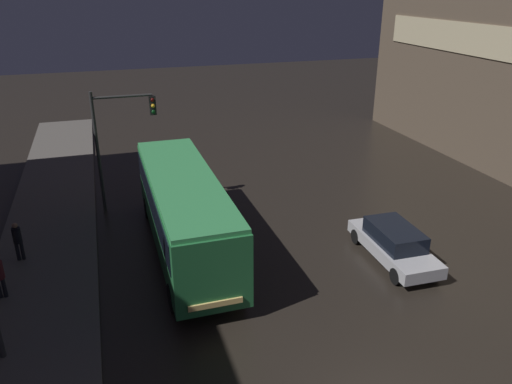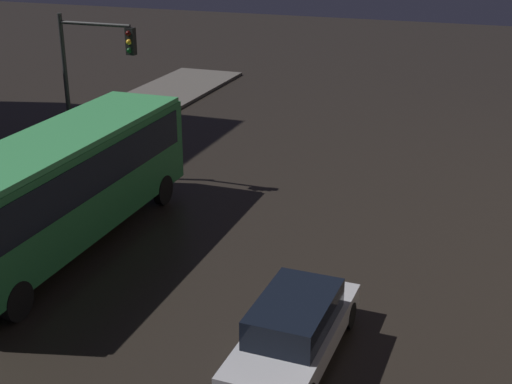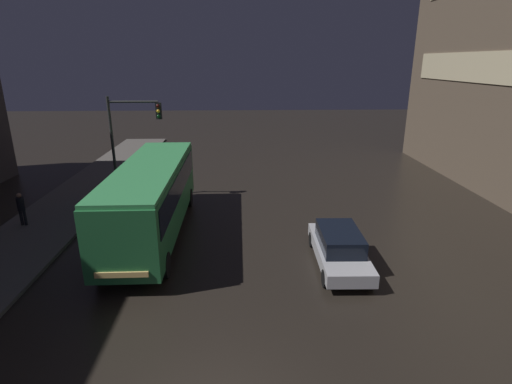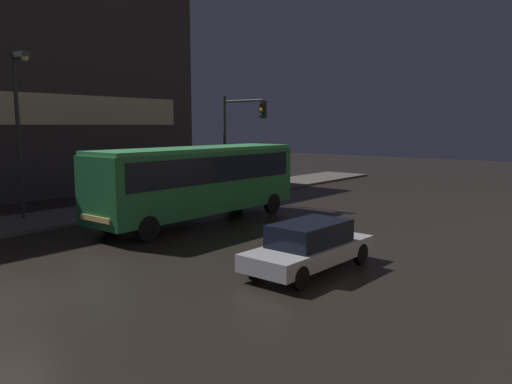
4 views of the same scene
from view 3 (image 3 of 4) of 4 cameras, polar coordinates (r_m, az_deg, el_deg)
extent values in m
cube|color=#56514C|center=(21.01, -29.64, -5.76)|extent=(4.00, 48.00, 0.15)
cube|color=#236B38|center=(18.71, -14.66, -0.70)|extent=(2.61, 10.57, 2.67)
cube|color=black|center=(18.54, -14.81, 1.01)|extent=(2.67, 9.73, 1.10)
cube|color=#399252|center=(18.32, -15.01, 3.49)|extent=(2.56, 10.36, 0.16)
cube|color=#F4CC72|center=(14.37, -18.64, -11.11)|extent=(1.80, 0.11, 0.20)
cylinder|color=black|center=(15.52, -12.81, -10.16)|extent=(0.25, 1.00, 1.00)
cylinder|color=black|center=(16.12, -21.23, -9.90)|extent=(0.25, 1.00, 1.00)
cylinder|color=black|center=(22.57, -9.49, -0.80)|extent=(0.25, 1.00, 1.00)
cylinder|color=black|center=(22.99, -15.35, -0.86)|extent=(0.25, 1.00, 1.00)
cube|color=#B7B7BC|center=(16.35, 11.74, -8.35)|extent=(1.90, 4.74, 0.50)
cube|color=black|center=(16.10, 11.87, -6.49)|extent=(1.58, 2.62, 0.67)
cylinder|color=black|center=(15.26, 16.03, -11.74)|extent=(0.22, 0.64, 0.64)
cylinder|color=black|center=(14.89, 9.89, -12.07)|extent=(0.22, 0.64, 0.64)
cylinder|color=black|center=(18.08, 13.14, -6.59)|extent=(0.22, 0.64, 0.64)
cylinder|color=black|center=(17.76, 8.01, -6.73)|extent=(0.22, 0.64, 0.64)
cylinder|color=black|center=(22.47, -30.52, -3.17)|extent=(0.14, 0.14, 0.77)
cylinder|color=black|center=(22.39, -30.11, -3.17)|extent=(0.14, 0.14, 0.77)
cylinder|color=black|center=(22.21, -30.60, -1.46)|extent=(0.45, 0.45, 0.65)
sphere|color=#8C664C|center=(22.09, -30.78, -0.40)|extent=(0.22, 0.22, 0.22)
cylinder|color=#2D2D2D|center=(24.07, -19.72, 5.67)|extent=(0.16, 0.16, 5.94)
cylinder|color=#2D2D2D|center=(23.30, -17.17, 12.22)|extent=(2.71, 0.12, 0.12)
cube|color=black|center=(23.05, -13.73, 11.19)|extent=(0.30, 0.24, 0.90)
sphere|color=#390706|center=(22.88, -13.85, 11.84)|extent=(0.18, 0.18, 0.18)
sphere|color=gold|center=(22.91, -13.80, 11.15)|extent=(0.18, 0.18, 0.18)
sphere|color=black|center=(22.95, -13.75, 10.46)|extent=(0.18, 0.18, 0.18)
camera|label=1|loc=(7.41, -107.76, 16.76)|focal=35.00mm
camera|label=2|loc=(7.86, 81.37, 13.91)|focal=50.00mm
camera|label=4|loc=(12.42, 74.75, -11.80)|focal=35.00mm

